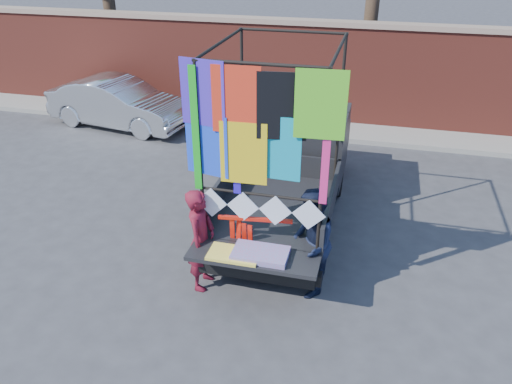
% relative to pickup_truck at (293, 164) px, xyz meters
% --- Properties ---
extents(ground, '(90.00, 90.00, 0.00)m').
position_rel_pickup_truck_xyz_m(ground, '(-0.06, -2.45, -0.82)').
color(ground, '#38383A').
rests_on(ground, ground).
extents(brick_wall, '(30.00, 0.45, 2.61)m').
position_rel_pickup_truck_xyz_m(brick_wall, '(-0.06, 4.55, 0.50)').
color(brick_wall, maroon).
rests_on(brick_wall, ground).
extents(curb, '(30.00, 1.20, 0.12)m').
position_rel_pickup_truck_xyz_m(curb, '(-0.06, 3.85, -0.76)').
color(curb, gray).
rests_on(curb, ground).
extents(pickup_truck, '(2.07, 5.20, 3.27)m').
position_rel_pickup_truck_xyz_m(pickup_truck, '(0.00, 0.00, 0.00)').
color(pickup_truck, black).
rests_on(pickup_truck, ground).
extents(sedan, '(3.89, 1.88, 1.23)m').
position_rel_pickup_truck_xyz_m(sedan, '(-5.09, 2.99, -0.21)').
color(sedan, silver).
rests_on(sedan, ground).
extents(woman, '(0.37, 0.57, 1.55)m').
position_rel_pickup_truck_xyz_m(woman, '(-0.81, -2.66, -0.05)').
color(woman, maroon).
rests_on(woman, ground).
extents(man, '(0.74, 0.88, 1.60)m').
position_rel_pickup_truck_xyz_m(man, '(0.69, -2.41, -0.02)').
color(man, '#141C34').
rests_on(man, ground).
extents(streamer_bundle, '(1.01, 0.18, 0.70)m').
position_rel_pickup_truck_xyz_m(streamer_bundle, '(-0.17, -2.55, 0.12)').
color(streamer_bundle, red).
rests_on(streamer_bundle, ground).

